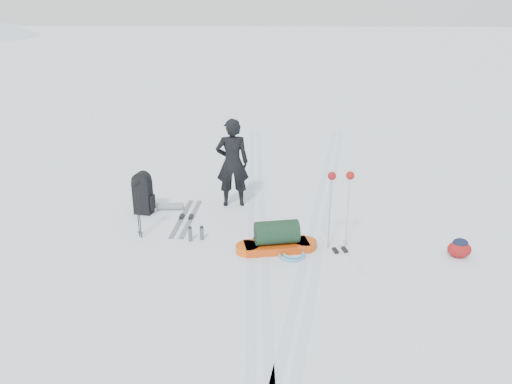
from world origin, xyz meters
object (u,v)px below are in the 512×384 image
(skier, at_px, (232,163))
(ski_poles_black, at_px, (137,190))
(expedition_rucksack, at_px, (146,194))
(pulk_sled, at_px, (277,239))

(skier, bearing_deg, ski_poles_black, 38.59)
(skier, relative_size, expedition_rucksack, 1.94)
(pulk_sled, relative_size, expedition_rucksack, 1.55)
(skier, distance_m, expedition_rucksack, 2.00)
(pulk_sled, bearing_deg, expedition_rucksack, 137.56)
(pulk_sled, distance_m, expedition_rucksack, 3.31)
(skier, xyz_separation_m, pulk_sled, (1.05, -2.20, -0.78))
(ski_poles_black, bearing_deg, skier, 40.12)
(expedition_rucksack, height_order, ski_poles_black, ski_poles_black)
(skier, distance_m, ski_poles_black, 2.44)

